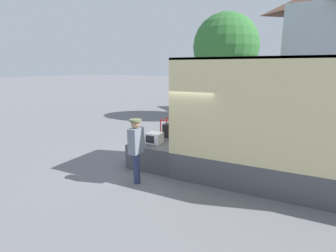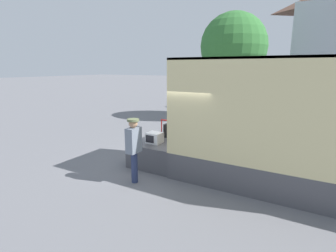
{
  "view_description": "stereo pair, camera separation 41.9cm",
  "coord_description": "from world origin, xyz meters",
  "views": [
    {
      "loc": [
        3.18,
        -7.35,
        3.12
      ],
      "look_at": [
        -0.47,
        -0.2,
        1.32
      ],
      "focal_mm": 28.0,
      "sensor_mm": 36.0,
      "label": 1
    },
    {
      "loc": [
        3.55,
        -7.15,
        3.12
      ],
      "look_at": [
        -0.47,
        -0.2,
        1.32
      ],
      "focal_mm": 28.0,
      "sensor_mm": 36.0,
      "label": 2
    }
  ],
  "objects": [
    {
      "name": "portable_generator",
      "position": [
        -0.67,
        0.48,
        1.01
      ],
      "size": [
        0.65,
        0.46,
        0.64
      ],
      "color": "black",
      "rests_on": "tailgate_deck"
    },
    {
      "name": "box_truck",
      "position": [
        4.03,
        -0.0,
        0.95
      ],
      "size": [
        6.91,
        2.16,
        3.37
      ],
      "color": "navy",
      "rests_on": "ground"
    },
    {
      "name": "street_tree",
      "position": [
        -1.1,
        8.5,
        4.3
      ],
      "size": [
        3.85,
        3.85,
        6.24
      ],
      "color": "brown",
      "rests_on": "ground"
    },
    {
      "name": "microwave",
      "position": [
        -0.84,
        -0.42,
        0.94
      ],
      "size": [
        0.46,
        0.42,
        0.34
      ],
      "color": "white",
      "rests_on": "tailgate_deck"
    },
    {
      "name": "worker_person",
      "position": [
        -0.64,
        -1.76,
        1.11
      ],
      "size": [
        0.32,
        0.44,
        1.79
      ],
      "color": "navy",
      "rests_on": "ground"
    },
    {
      "name": "tailgate_deck",
      "position": [
        -0.77,
        0.0,
        0.38
      ],
      "size": [
        1.55,
        2.06,
        0.77
      ],
      "primitive_type": "cube",
      "color": "#4C4C51",
      "rests_on": "ground"
    },
    {
      "name": "ground_plane",
      "position": [
        0.0,
        0.0,
        0.0
      ],
      "size": [
        160.0,
        160.0,
        0.0
      ],
      "primitive_type": "plane",
      "color": "slate"
    }
  ]
}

